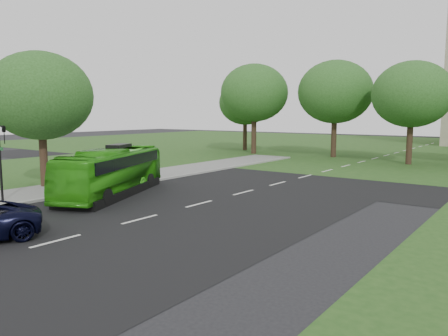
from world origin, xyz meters
name	(u,v)px	position (x,y,z in m)	size (l,w,h in m)	color
ground	(172,211)	(0.00, 0.00, 0.00)	(160.00, 160.00, 0.00)	black
street_surfaces	(345,165)	(-0.38, 22.75, 0.03)	(120.00, 120.00, 0.15)	black
tree_park_a	(254,93)	(-12.83, 27.23, 6.82)	(7.56, 7.56, 10.05)	black
tree_park_b	(335,92)	(-3.93, 28.73, 6.73)	(7.61, 7.61, 9.98)	black
tree_park_c	(412,94)	(4.05, 26.59, 6.21)	(6.89, 6.89, 9.15)	black
tree_park_f	(245,103)	(-16.32, 30.68, 5.88)	(6.48, 6.48, 8.65)	black
tree_side_near	(40,96)	(-10.65, 0.09, 5.57)	(6.18, 6.18, 8.21)	black
bus	(112,172)	(-5.50, 1.07, 1.30)	(2.19, 9.35, 2.60)	#2EA114
traffic_light	(1,153)	(-8.07, -3.74, 2.56)	(0.70, 0.18, 4.35)	black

